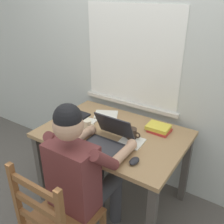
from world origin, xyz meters
The scene contains 14 objects.
ground_plane centered at (0.00, 0.00, 0.00)m, with size 8.00×8.00×0.00m, color #56514C.
back_wall centered at (0.00, 0.50, 1.30)m, with size 6.00×0.08×2.60m.
desk centered at (0.00, 0.00, 0.65)m, with size 1.21×0.84×0.75m.
seated_person centered at (0.06, -0.49, 0.70)m, with size 0.50×0.60×1.26m.
wooden_chair centered at (0.06, -0.77, 0.47)m, with size 0.42×0.42×0.96m.
laptop centered at (0.06, -0.18, 0.80)m, with size 0.33×0.33×0.22m.
computer_mouse centered at (0.35, -0.27, 0.77)m, with size 0.06×0.10×0.03m, color #232328.
coffee_mug_white centered at (-0.22, -0.08, 0.80)m, with size 0.12×0.08×0.09m.
coffee_mug_dark centered at (0.18, 0.00, 0.80)m, with size 0.12×0.08×0.09m.
book_stack_main centered at (0.31, 0.23, 0.78)m, with size 0.20×0.15×0.05m.
paper_pile_near_laptop centered at (-0.32, -0.02, 0.76)m, with size 0.21×0.19×0.01m, color silver.
paper_pile_back_corner centered at (0.20, -0.05, 0.76)m, with size 0.18×0.18×0.01m, color silver.
paper_pile_side centered at (-0.23, 0.23, 0.76)m, with size 0.22×0.17×0.01m, color silver.
landscape_photo_print centered at (-0.34, 0.01, 0.75)m, with size 0.13×0.09×0.00m, color #7A4293.
Camera 1 is at (1.01, -1.56, 1.87)m, focal length 40.70 mm.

